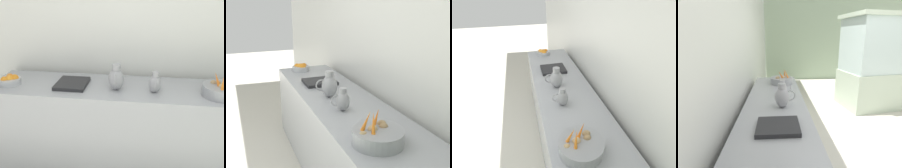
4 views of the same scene
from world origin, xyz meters
TOP-DOWN VIEW (x-y plane):
  - ground_plane at (0.00, 0.00)m, footprint 15.30×15.30m
  - tile_wall_left at (-1.95, 0.35)m, footprint 0.10×8.37m
  - back_wall_green at (2.10, 4.70)m, footprint 8.00×0.10m
  - prep_counter at (-1.51, -0.15)m, footprint 0.67×2.69m
  - vegetable_colander at (-1.41, 0.74)m, footprint 0.34×0.34m
  - metal_pitcher_tall at (-1.43, -0.22)m, footprint 0.21×0.15m
  - metal_pitcher_short at (-1.41, 0.14)m, footprint 0.17×0.12m
  - counter_sink_basin at (-1.48, -0.67)m, footprint 0.34×0.30m
  - glass_block_booth at (0.82, 1.86)m, footprint 1.78×1.25m

SIDE VIEW (x-z plane):
  - ground_plane at x=0.00m, z-range 0.00..0.00m
  - prep_counter at x=-1.51m, z-range 0.00..0.87m
  - counter_sink_basin at x=-1.48m, z-range 0.87..0.90m
  - vegetable_colander at x=-1.41m, z-range 0.80..1.04m
  - metal_pitcher_short at x=-1.41m, z-range 0.86..1.05m
  - metal_pitcher_tall at x=-1.43m, z-range 0.85..1.11m
  - glass_block_booth at x=0.82m, z-range -0.01..2.04m
  - tile_wall_left at x=-1.95m, z-range 0.00..3.00m
  - back_wall_green at x=2.10m, z-range 0.00..3.00m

